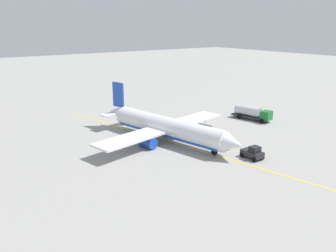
{
  "coord_description": "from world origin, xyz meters",
  "views": [
    {
      "loc": [
        51.18,
        -36.65,
        21.38
      ],
      "look_at": [
        0.0,
        0.0,
        3.0
      ],
      "focal_mm": 37.54,
      "sensor_mm": 36.0,
      "label": 1
    }
  ],
  "objects_px": {
    "pushback_tug": "(253,153)",
    "airplane": "(166,127)",
    "refueling_worker": "(205,118)",
    "safety_cone_nose": "(229,149)",
    "fuel_tanker": "(252,113)"
  },
  "relations": [
    {
      "from": "pushback_tug",
      "to": "airplane",
      "type": "bearing_deg",
      "value": -158.35
    },
    {
      "from": "refueling_worker",
      "to": "safety_cone_nose",
      "type": "xyz_separation_m",
      "value": [
        16.64,
        -9.19,
        -0.51
      ]
    },
    {
      "from": "refueling_worker",
      "to": "safety_cone_nose",
      "type": "distance_m",
      "value": 19.02
    },
    {
      "from": "fuel_tanker",
      "to": "pushback_tug",
      "type": "relative_size",
      "value": 2.71
    },
    {
      "from": "airplane",
      "to": "pushback_tug",
      "type": "distance_m",
      "value": 17.08
    },
    {
      "from": "refueling_worker",
      "to": "safety_cone_nose",
      "type": "relative_size",
      "value": 2.76
    },
    {
      "from": "pushback_tug",
      "to": "safety_cone_nose",
      "type": "relative_size",
      "value": 5.82
    },
    {
      "from": "airplane",
      "to": "pushback_tug",
      "type": "relative_size",
      "value": 9.26
    },
    {
      "from": "airplane",
      "to": "refueling_worker",
      "type": "xyz_separation_m",
      "value": [
        -5.95,
        15.1,
        -1.83
      ]
    },
    {
      "from": "airplane",
      "to": "safety_cone_nose",
      "type": "relative_size",
      "value": 53.9
    },
    {
      "from": "pushback_tug",
      "to": "refueling_worker",
      "type": "distance_m",
      "value": 23.48
    },
    {
      "from": "refueling_worker",
      "to": "safety_cone_nose",
      "type": "bearing_deg",
      "value": -28.9
    },
    {
      "from": "airplane",
      "to": "pushback_tug",
      "type": "bearing_deg",
      "value": 21.65
    },
    {
      "from": "fuel_tanker",
      "to": "pushback_tug",
      "type": "bearing_deg",
      "value": -48.26
    },
    {
      "from": "pushback_tug",
      "to": "refueling_worker",
      "type": "height_order",
      "value": "pushback_tug"
    }
  ]
}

